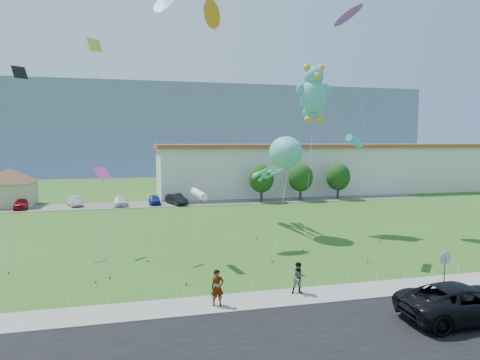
{
  "coord_description": "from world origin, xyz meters",
  "views": [
    {
      "loc": [
        -7.43,
        -24.48,
        8.72
      ],
      "look_at": [
        0.5,
        8.0,
        5.66
      ],
      "focal_mm": 32.0,
      "sensor_mm": 36.0,
      "label": 1
    }
  ],
  "objects_px": {
    "octopus_kite": "(281,160)",
    "teddy_bear_kite": "(314,92)",
    "pedestrian_right": "(299,278)",
    "parked_car_silver": "(75,201)",
    "parked_car_red": "(22,203)",
    "parked_car_blue": "(154,200)",
    "parked_car_black": "(176,199)",
    "suv": "(464,302)",
    "parked_car_white": "(120,201)",
    "pedestrian_left": "(217,288)",
    "stop_sign": "(445,262)",
    "pavilion": "(9,184)",
    "warehouse": "(333,167)"
  },
  "relations": [
    {
      "from": "parked_car_red",
      "to": "parked_car_white",
      "type": "height_order",
      "value": "parked_car_red"
    },
    {
      "from": "pedestrian_right",
      "to": "parked_car_black",
      "type": "height_order",
      "value": "pedestrian_right"
    },
    {
      "from": "pedestrian_left",
      "to": "octopus_kite",
      "type": "distance_m",
      "value": 19.96
    },
    {
      "from": "warehouse",
      "to": "parked_car_white",
      "type": "relative_size",
      "value": 14.44
    },
    {
      "from": "parked_car_red",
      "to": "warehouse",
      "type": "bearing_deg",
      "value": 5.82
    },
    {
      "from": "stop_sign",
      "to": "parked_car_white",
      "type": "distance_m",
      "value": 43.37
    },
    {
      "from": "pedestrian_left",
      "to": "teddy_bear_kite",
      "type": "height_order",
      "value": "teddy_bear_kite"
    },
    {
      "from": "parked_car_silver",
      "to": "parked_car_white",
      "type": "relative_size",
      "value": 0.95
    },
    {
      "from": "warehouse",
      "to": "parked_car_black",
      "type": "xyz_separation_m",
      "value": [
        -28.15,
        -9.93,
        -3.34
      ]
    },
    {
      "from": "stop_sign",
      "to": "suv",
      "type": "relative_size",
      "value": 0.39
    },
    {
      "from": "parked_car_blue",
      "to": "octopus_kite",
      "type": "height_order",
      "value": "octopus_kite"
    },
    {
      "from": "pedestrian_right",
      "to": "parked_car_blue",
      "type": "bearing_deg",
      "value": 106.97
    },
    {
      "from": "pavilion",
      "to": "octopus_kite",
      "type": "bearing_deg",
      "value": -39.23
    },
    {
      "from": "suv",
      "to": "parked_car_white",
      "type": "relative_size",
      "value": 1.51
    },
    {
      "from": "suv",
      "to": "parked_car_white",
      "type": "height_order",
      "value": "suv"
    },
    {
      "from": "parked_car_white",
      "to": "octopus_kite",
      "type": "bearing_deg",
      "value": -56.32
    },
    {
      "from": "suv",
      "to": "pedestrian_right",
      "type": "bearing_deg",
      "value": 52.29
    },
    {
      "from": "parked_car_blue",
      "to": "pedestrian_right",
      "type": "bearing_deg",
      "value": -81.41
    },
    {
      "from": "octopus_kite",
      "to": "pavilion",
      "type": "bearing_deg",
      "value": 140.77
    },
    {
      "from": "warehouse",
      "to": "teddy_bear_kite",
      "type": "distance_m",
      "value": 35.14
    },
    {
      "from": "octopus_kite",
      "to": "teddy_bear_kite",
      "type": "relative_size",
      "value": 0.95
    },
    {
      "from": "pavilion",
      "to": "pedestrian_left",
      "type": "height_order",
      "value": "pavilion"
    },
    {
      "from": "octopus_kite",
      "to": "parked_car_red",
      "type": "bearing_deg",
      "value": 142.5
    },
    {
      "from": "pedestrian_left",
      "to": "octopus_kite",
      "type": "height_order",
      "value": "octopus_kite"
    },
    {
      "from": "parked_car_silver",
      "to": "parked_car_white",
      "type": "distance_m",
      "value": 6.04
    },
    {
      "from": "parked_car_black",
      "to": "warehouse",
      "type": "bearing_deg",
      "value": -0.33
    },
    {
      "from": "suv",
      "to": "parked_car_blue",
      "type": "distance_m",
      "value": 44.42
    },
    {
      "from": "parked_car_silver",
      "to": "parked_car_black",
      "type": "bearing_deg",
      "value": -25.98
    },
    {
      "from": "suv",
      "to": "pedestrian_left",
      "type": "distance_m",
      "value": 12.14
    },
    {
      "from": "pavilion",
      "to": "parked_car_red",
      "type": "distance_m",
      "value": 4.5
    },
    {
      "from": "parked_car_white",
      "to": "teddy_bear_kite",
      "type": "xyz_separation_m",
      "value": [
        18.98,
        -20.26,
        12.77
      ]
    },
    {
      "from": "suv",
      "to": "stop_sign",
      "type": "bearing_deg",
      "value": -24.99
    },
    {
      "from": "suv",
      "to": "octopus_kite",
      "type": "bearing_deg",
      "value": 6.58
    },
    {
      "from": "warehouse",
      "to": "teddy_bear_kite",
      "type": "height_order",
      "value": "teddy_bear_kite"
    },
    {
      "from": "warehouse",
      "to": "pedestrian_right",
      "type": "relative_size",
      "value": 34.07
    },
    {
      "from": "pavilion",
      "to": "parked_car_black",
      "type": "bearing_deg",
      "value": -10.19
    },
    {
      "from": "pedestrian_right",
      "to": "parked_car_blue",
      "type": "xyz_separation_m",
      "value": [
        -6.46,
        37.31,
        -0.3
      ]
    },
    {
      "from": "parked_car_red",
      "to": "parked_car_blue",
      "type": "xyz_separation_m",
      "value": [
        16.71,
        0.09,
        -0.05
      ]
    },
    {
      "from": "pedestrian_left",
      "to": "parked_car_black",
      "type": "bearing_deg",
      "value": 84.61
    },
    {
      "from": "pedestrian_left",
      "to": "parked_car_black",
      "type": "xyz_separation_m",
      "value": [
        1.27,
        37.12,
        -0.27
      ]
    },
    {
      "from": "pavilion",
      "to": "warehouse",
      "type": "relative_size",
      "value": 0.15
    },
    {
      "from": "warehouse",
      "to": "pedestrian_left",
      "type": "distance_m",
      "value": 55.57
    },
    {
      "from": "teddy_bear_kite",
      "to": "pavilion",
      "type": "bearing_deg",
      "value": 144.83
    },
    {
      "from": "octopus_kite",
      "to": "teddy_bear_kite",
      "type": "distance_m",
      "value": 7.49
    },
    {
      "from": "parked_car_blue",
      "to": "octopus_kite",
      "type": "bearing_deg",
      "value": -64.11
    },
    {
      "from": "suv",
      "to": "teddy_bear_kite",
      "type": "relative_size",
      "value": 0.4
    },
    {
      "from": "suv",
      "to": "warehouse",
      "type": "bearing_deg",
      "value": -18.18
    },
    {
      "from": "parked_car_blue",
      "to": "teddy_bear_kite",
      "type": "relative_size",
      "value": 0.23
    },
    {
      "from": "parked_car_blue",
      "to": "pavilion",
      "type": "bearing_deg",
      "value": 169.51
    },
    {
      "from": "pedestrian_right",
      "to": "parked_car_silver",
      "type": "height_order",
      "value": "pedestrian_right"
    }
  ]
}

